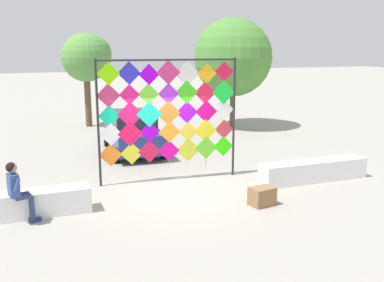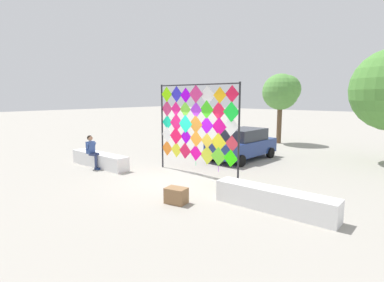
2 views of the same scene
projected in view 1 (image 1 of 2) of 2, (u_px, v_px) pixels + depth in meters
name	position (u px, v px, depth m)	size (l,w,h in m)	color
ground	(177.00, 192.00, 12.21)	(120.00, 120.00, 0.00)	#9E998E
plaza_ledge_left	(16.00, 205.00, 10.29)	(3.44, 0.62, 0.62)	white
plaza_ledge_right	(313.00, 171.00, 13.15)	(3.44, 0.62, 0.62)	white
kite_display_rack	(169.00, 111.00, 12.82)	(4.14, 0.40, 3.63)	#232328
seated_vendor	(18.00, 188.00, 9.83)	(0.68, 0.55, 1.47)	navy
parked_car	(133.00, 132.00, 16.64)	(2.07, 4.04, 1.53)	navy
cardboard_box_large	(262.00, 196.00, 11.14)	(0.62, 0.44, 0.47)	olive
tree_broadleaf	(88.00, 56.00, 21.48)	(2.47, 2.37, 4.61)	brown
tree_far_right	(231.00, 55.00, 21.33)	(3.76, 4.01, 5.31)	brown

